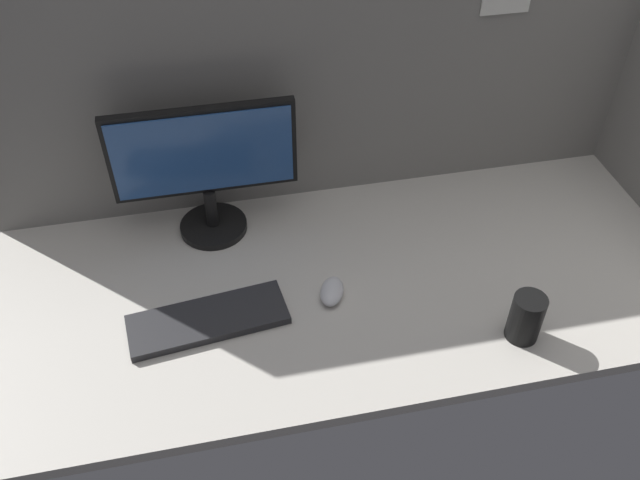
% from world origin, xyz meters
% --- Properties ---
extents(ground_plane, '(1.80, 0.80, 0.03)m').
position_xyz_m(ground_plane, '(0.00, 0.00, -0.01)').
color(ground_plane, beige).
extents(cubicle_wall_back, '(1.80, 0.06, 0.78)m').
position_xyz_m(cubicle_wall_back, '(0.00, 0.37, 0.39)').
color(cubicle_wall_back, gray).
rests_on(cubicle_wall_back, ground_plane).
extents(monitor, '(0.47, 0.18, 0.37)m').
position_xyz_m(monitor, '(-0.33, 0.25, 0.21)').
color(monitor, black).
rests_on(monitor, ground_plane).
extents(keyboard, '(0.38, 0.17, 0.02)m').
position_xyz_m(keyboard, '(-0.38, -0.09, 0.01)').
color(keyboard, '#262628').
rests_on(keyboard, ground_plane).
extents(mouse, '(0.09, 0.11, 0.03)m').
position_xyz_m(mouse, '(-0.07, -0.06, 0.02)').
color(mouse, silver).
rests_on(mouse, ground_plane).
extents(mug_black_travel, '(0.08, 0.08, 0.12)m').
position_xyz_m(mug_black_travel, '(0.33, -0.27, 0.06)').
color(mug_black_travel, black).
rests_on(mug_black_travel, ground_plane).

